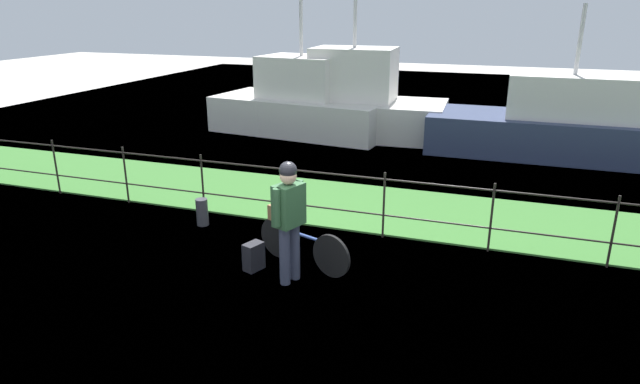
{
  "coord_description": "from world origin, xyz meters",
  "views": [
    {
      "loc": [
        2.53,
        -5.71,
        3.56
      ],
      "look_at": [
        -0.01,
        1.59,
        0.9
      ],
      "focal_mm": 30.7,
      "sensor_mm": 36.0,
      "label": 1
    }
  ],
  "objects_px": {
    "mooring_bollard": "(202,212)",
    "moored_boat_mid": "(567,127)",
    "terrier_dog": "(284,201)",
    "backpack_on_paving": "(254,256)",
    "cyclist_person": "(289,212)",
    "wooden_crate": "(283,213)",
    "bicycle_main": "(302,245)",
    "moored_boat_near": "(302,105)",
    "moored_boat_far": "(353,104)"
  },
  "relations": [
    {
      "from": "mooring_bollard",
      "to": "backpack_on_paving",
      "type": "bearing_deg",
      "value": -38.1
    },
    {
      "from": "terrier_dog",
      "to": "wooden_crate",
      "type": "bearing_deg",
      "value": 160.2
    },
    {
      "from": "terrier_dog",
      "to": "backpack_on_paving",
      "type": "distance_m",
      "value": 0.89
    },
    {
      "from": "moored_boat_far",
      "to": "cyclist_person",
      "type": "bearing_deg",
      "value": -79.51
    },
    {
      "from": "bicycle_main",
      "to": "cyclist_person",
      "type": "bearing_deg",
      "value": -89.04
    },
    {
      "from": "terrier_dog",
      "to": "mooring_bollard",
      "type": "xyz_separation_m",
      "value": [
        -1.83,
        0.76,
        -0.68
      ]
    },
    {
      "from": "bicycle_main",
      "to": "mooring_bollard",
      "type": "xyz_separation_m",
      "value": [
        -2.15,
        0.88,
        -0.1
      ]
    },
    {
      "from": "wooden_crate",
      "to": "moored_boat_far",
      "type": "height_order",
      "value": "moored_boat_far"
    },
    {
      "from": "mooring_bollard",
      "to": "moored_boat_mid",
      "type": "relative_size",
      "value": 0.07
    },
    {
      "from": "backpack_on_paving",
      "to": "moored_boat_mid",
      "type": "xyz_separation_m",
      "value": [
        4.56,
        8.08,
        0.53
      ]
    },
    {
      "from": "terrier_dog",
      "to": "moored_boat_far",
      "type": "bearing_deg",
      "value": 99.01
    },
    {
      "from": "moored_boat_mid",
      "to": "moored_boat_far",
      "type": "bearing_deg",
      "value": 174.07
    },
    {
      "from": "terrier_dog",
      "to": "moored_boat_near",
      "type": "bearing_deg",
      "value": 109.26
    },
    {
      "from": "wooden_crate",
      "to": "terrier_dog",
      "type": "relative_size",
      "value": 1.1
    },
    {
      "from": "wooden_crate",
      "to": "moored_boat_mid",
      "type": "distance_m",
      "value": 8.75
    },
    {
      "from": "cyclist_person",
      "to": "moored_boat_near",
      "type": "height_order",
      "value": "moored_boat_near"
    },
    {
      "from": "wooden_crate",
      "to": "cyclist_person",
      "type": "relative_size",
      "value": 0.21
    },
    {
      "from": "mooring_bollard",
      "to": "moored_boat_mid",
      "type": "xyz_separation_m",
      "value": [
        6.11,
        6.87,
        0.5
      ]
    },
    {
      "from": "bicycle_main",
      "to": "moored_boat_near",
      "type": "xyz_separation_m",
      "value": [
        -3.13,
        8.15,
        0.47
      ]
    },
    {
      "from": "wooden_crate",
      "to": "moored_boat_mid",
      "type": "relative_size",
      "value": 0.05
    },
    {
      "from": "moored_boat_mid",
      "to": "moored_boat_near",
      "type": "bearing_deg",
      "value": 176.75
    },
    {
      "from": "terrier_dog",
      "to": "moored_boat_mid",
      "type": "relative_size",
      "value": 0.05
    },
    {
      "from": "terrier_dog",
      "to": "cyclist_person",
      "type": "xyz_separation_m",
      "value": [
        0.33,
        -0.6,
        0.09
      ]
    },
    {
      "from": "terrier_dog",
      "to": "backpack_on_paving",
      "type": "height_order",
      "value": "terrier_dog"
    },
    {
      "from": "cyclist_person",
      "to": "terrier_dog",
      "type": "bearing_deg",
      "value": 118.85
    },
    {
      "from": "moored_boat_far",
      "to": "backpack_on_paving",
      "type": "bearing_deg",
      "value": -83.29
    },
    {
      "from": "moored_boat_near",
      "to": "cyclist_person",
      "type": "bearing_deg",
      "value": -70.04
    },
    {
      "from": "cyclist_person",
      "to": "backpack_on_paving",
      "type": "height_order",
      "value": "cyclist_person"
    },
    {
      "from": "mooring_bollard",
      "to": "moored_boat_mid",
      "type": "bearing_deg",
      "value": 48.34
    },
    {
      "from": "backpack_on_paving",
      "to": "cyclist_person",
      "type": "bearing_deg",
      "value": -83.16
    },
    {
      "from": "bicycle_main",
      "to": "terrier_dog",
      "type": "bearing_deg",
      "value": 160.2
    },
    {
      "from": "backpack_on_paving",
      "to": "moored_boat_far",
      "type": "height_order",
      "value": "moored_boat_far"
    },
    {
      "from": "moored_boat_near",
      "to": "terrier_dog",
      "type": "bearing_deg",
      "value": -70.74
    },
    {
      "from": "wooden_crate",
      "to": "bicycle_main",
      "type": "bearing_deg",
      "value": -19.8
    },
    {
      "from": "terrier_dog",
      "to": "backpack_on_paving",
      "type": "relative_size",
      "value": 0.81
    },
    {
      "from": "bicycle_main",
      "to": "moored_boat_mid",
      "type": "xyz_separation_m",
      "value": [
        3.96,
        7.74,
        0.4
      ]
    },
    {
      "from": "cyclist_person",
      "to": "mooring_bollard",
      "type": "distance_m",
      "value": 2.66
    },
    {
      "from": "backpack_on_paving",
      "to": "moored_boat_mid",
      "type": "bearing_deg",
      "value": -9.23
    },
    {
      "from": "cyclist_person",
      "to": "backpack_on_paving",
      "type": "distance_m",
      "value": 1.02
    },
    {
      "from": "backpack_on_paving",
      "to": "moored_boat_mid",
      "type": "height_order",
      "value": "moored_boat_mid"
    },
    {
      "from": "moored_boat_near",
      "to": "moored_boat_far",
      "type": "xyz_separation_m",
      "value": [
        1.5,
        0.18,
        0.08
      ]
    },
    {
      "from": "bicycle_main",
      "to": "cyclist_person",
      "type": "height_order",
      "value": "cyclist_person"
    },
    {
      "from": "terrier_dog",
      "to": "moored_boat_near",
      "type": "xyz_separation_m",
      "value": [
        -2.8,
        8.03,
        -0.12
      ]
    },
    {
      "from": "mooring_bollard",
      "to": "moored_boat_near",
      "type": "xyz_separation_m",
      "value": [
        -0.98,
        7.27,
        0.56
      ]
    },
    {
      "from": "bicycle_main",
      "to": "cyclist_person",
      "type": "distance_m",
      "value": 0.83
    },
    {
      "from": "terrier_dog",
      "to": "moored_boat_near",
      "type": "relative_size",
      "value": 0.06
    },
    {
      "from": "cyclist_person",
      "to": "moored_boat_near",
      "type": "xyz_separation_m",
      "value": [
        -3.13,
        8.63,
        -0.21
      ]
    },
    {
      "from": "wooden_crate",
      "to": "terrier_dog",
      "type": "distance_m",
      "value": 0.19
    },
    {
      "from": "terrier_dog",
      "to": "cyclist_person",
      "type": "height_order",
      "value": "cyclist_person"
    },
    {
      "from": "mooring_bollard",
      "to": "moored_boat_far",
      "type": "height_order",
      "value": "moored_boat_far"
    }
  ]
}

